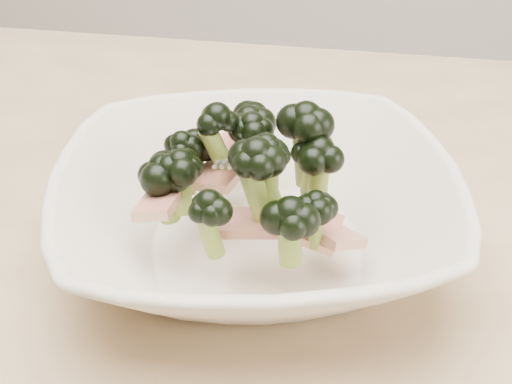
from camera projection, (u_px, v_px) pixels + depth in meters
dining_table at (161, 311)px, 0.61m from camera, size 1.20×0.80×0.75m
broccoli_dish at (255, 204)px, 0.50m from camera, size 0.34×0.34×0.12m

